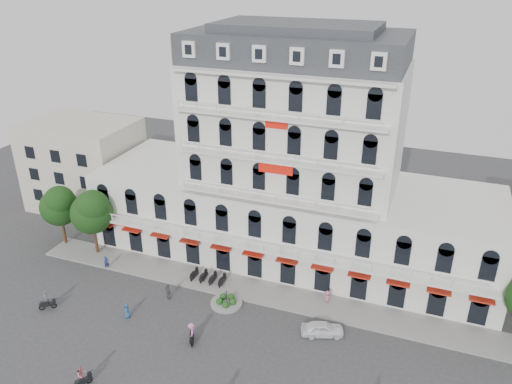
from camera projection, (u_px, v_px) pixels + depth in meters
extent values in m
plane|color=#38383A|center=(231.00, 351.00, 43.88)|extent=(120.00, 120.00, 0.00)
cube|color=gray|center=(265.00, 293.00, 51.49)|extent=(53.00, 4.00, 0.16)
cube|color=silver|center=(291.00, 217.00, 57.27)|extent=(45.00, 14.00, 9.00)
cube|color=silver|center=(294.00, 125.00, 52.62)|extent=(22.00, 12.00, 13.00)
cube|color=#2D3035|center=(297.00, 47.00, 49.24)|extent=(21.56, 11.76, 3.00)
cube|color=#2D3035|center=(298.00, 27.00, 48.44)|extent=(15.84, 8.64, 0.80)
cube|color=red|center=(270.00, 257.00, 51.32)|extent=(40.50, 1.00, 0.15)
cube|color=red|center=(276.00, 167.00, 48.48)|extent=(3.50, 0.10, 1.40)
cube|color=beige|center=(85.00, 165.00, 67.83)|extent=(14.00, 10.00, 12.00)
cylinder|color=gray|center=(227.00, 303.00, 49.88)|extent=(3.20, 3.20, 0.24)
cylinder|color=black|center=(226.00, 297.00, 49.55)|extent=(0.08, 0.08, 1.40)
sphere|color=#204C19|center=(233.00, 302.00, 49.52)|extent=(0.70, 0.70, 0.70)
sphere|color=#204C19|center=(231.00, 297.00, 50.23)|extent=(0.70, 0.70, 0.70)
sphere|color=#204C19|center=(223.00, 297.00, 50.27)|extent=(0.70, 0.70, 0.70)
sphere|color=#204C19|center=(220.00, 301.00, 49.58)|extent=(0.70, 0.70, 0.70)
sphere|color=#204C19|center=(226.00, 305.00, 49.11)|extent=(0.70, 0.70, 0.70)
cylinder|color=#382314|center=(64.00, 231.00, 59.86)|extent=(0.36, 0.36, 3.52)
sphere|color=#113410|center=(59.00, 207.00, 58.51)|extent=(4.48, 4.48, 4.48)
sphere|color=#113410|center=(60.00, 201.00, 57.66)|extent=(3.52, 3.52, 3.52)
sphere|color=#113410|center=(57.00, 200.00, 58.62)|extent=(3.20, 3.20, 3.20)
cylinder|color=#382314|center=(96.00, 239.00, 57.81)|extent=(0.36, 0.36, 3.74)
sphere|color=#113410|center=(92.00, 213.00, 56.37)|extent=(4.76, 4.76, 4.76)
sphere|color=#113410|center=(92.00, 206.00, 55.49)|extent=(3.74, 3.74, 3.74)
sphere|color=#113410|center=(90.00, 206.00, 56.47)|extent=(3.40, 3.40, 3.40)
imported|color=white|center=(323.00, 329.00, 45.58)|extent=(4.21, 2.83, 1.33)
cube|color=black|center=(47.00, 304.00, 49.00)|extent=(1.41, 1.18, 0.35)
torus|color=black|center=(54.00, 306.00, 49.26)|extent=(0.55, 0.46, 0.60)
torus|color=black|center=(42.00, 308.00, 48.97)|extent=(0.55, 0.46, 0.60)
imported|color=#55575D|center=(46.00, 298.00, 48.70)|extent=(0.70, 0.66, 1.61)
cube|color=black|center=(83.00, 382.00, 40.03)|extent=(0.86, 1.53, 0.35)
torus|color=black|center=(89.00, 380.00, 40.52)|extent=(0.33, 0.60, 0.60)
imported|color=#CD6C7B|center=(82.00, 375.00, 39.72)|extent=(0.87, 0.97, 1.65)
cube|color=black|center=(192.00, 337.00, 44.73)|extent=(0.96, 1.51, 0.35)
torus|color=black|center=(192.00, 344.00, 44.34)|extent=(0.36, 0.59, 0.60)
torus|color=black|center=(192.00, 335.00, 45.34)|extent=(0.36, 0.59, 0.60)
imported|color=pink|center=(191.00, 331.00, 44.43)|extent=(0.99, 1.21, 1.62)
imported|color=#2A5180|center=(127.00, 311.00, 47.74)|extent=(0.79, 0.55, 1.54)
imported|color=#56585E|center=(168.00, 291.00, 50.34)|extent=(1.12, 0.89, 1.78)
imported|color=#BB6385|center=(327.00, 298.00, 49.59)|extent=(1.11, 0.78, 1.57)
imported|color=navy|center=(107.00, 263.00, 55.35)|extent=(0.63, 0.67, 1.54)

